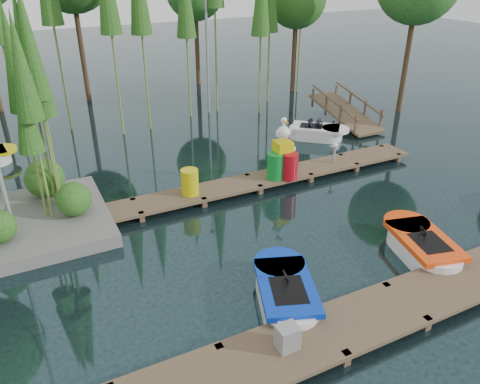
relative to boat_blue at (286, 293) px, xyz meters
name	(u,v)px	position (x,y,z in m)	size (l,w,h in m)	color
ground_plane	(232,237)	(0.11, 3.06, -0.26)	(90.00, 90.00, 0.00)	#1D3337
near_dock	(327,334)	(0.11, -1.44, -0.03)	(18.00, 1.50, 0.50)	brown
far_dock	(227,188)	(1.11, 5.56, -0.04)	(15.00, 1.20, 0.50)	brown
lamp_rear	(206,24)	(4.11, 14.06, 4.00)	(0.30, 0.30, 7.25)	gray
ramp	(345,112)	(9.11, 9.56, 0.32)	(1.50, 3.94, 1.49)	brown
boat_blue	(286,293)	(0.00, 0.00, 0.00)	(2.10, 2.98, 0.92)	white
boat_red	(422,247)	(4.23, 0.01, 0.00)	(1.86, 2.96, 0.93)	white
boat_white_far	(316,132)	(6.83, 8.58, 0.01)	(2.73, 2.57, 1.23)	white
utility_cabinet	(287,337)	(-0.86, -1.44, 0.29)	(0.42, 0.36, 0.52)	gray
yellow_barrel	(190,182)	(-0.17, 5.56, 0.46)	(0.56, 0.56, 0.84)	#D0BD0A
drum_cluster	(284,159)	(3.20, 5.40, 0.65)	(1.21, 1.11, 2.09)	#0E8029
seagull_post	(335,149)	(5.48, 5.56, 0.55)	(0.48, 0.26, 0.76)	gray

